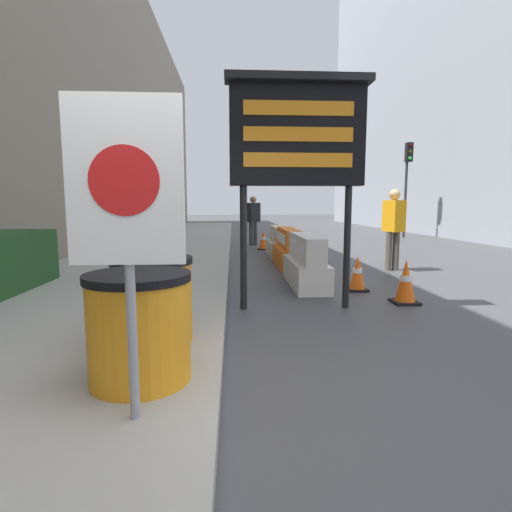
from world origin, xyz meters
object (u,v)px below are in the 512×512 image
Objects in this scene: barrel_drum_foreground at (140,327)px; jersey_barrier_orange_near at (288,250)px; traffic_cone_near at (406,282)px; traffic_light_far_side at (408,170)px; message_board at (297,136)px; traffic_light_near_curb at (246,162)px; traffic_cone_mid at (357,274)px; warning_sign at (126,202)px; pedestrian_worker at (253,216)px; barrel_drum_middle at (153,299)px; traffic_cone_far at (263,240)px; jersey_barrier_cream at (279,243)px; pedestrian_passerby at (394,223)px; jersey_barrier_white at (306,263)px.

barrel_drum_foreground is 0.43× the size of jersey_barrier_orange_near.
barrel_drum_foreground is 4.39m from traffic_cone_near.
traffic_light_far_side is (6.58, 8.39, 2.67)m from jersey_barrier_orange_near.
message_board is 9.51m from traffic_light_near_curb.
traffic_light_near_curb is (1.19, 12.15, 2.50)m from barrel_drum_foreground.
message_board is at bearing -138.47° from traffic_cone_mid.
barrel_drum_foreground is at bearing -121.00° from message_board.
pedestrian_worker is at bearing 83.71° from warning_sign.
message_board reaches higher than pedestrian_worker.
pedestrian_worker is (1.54, 10.97, 0.49)m from barrel_drum_middle.
traffic_cone_mid is 6.66m from traffic_cone_far.
jersey_barrier_cream is 0.42× the size of traffic_light_near_curb.
traffic_cone_far is (1.72, 10.35, -0.26)m from barrel_drum_foreground.
traffic_cone_far is 5.22m from pedestrian_passerby.
barrel_drum_middle reaches higher than traffic_cone_mid.
traffic_light_near_curb reaches higher than barrel_drum_foreground.
jersey_barrier_orange_near reaches higher than jersey_barrier_cream.
pedestrian_passerby is at bearing -50.64° from jersey_barrier_cream.
traffic_light_near_curb and traffic_light_far_side have the same top height.
traffic_cone_near is 1.09× the size of traffic_cone_mid.
traffic_cone_far is at bearing -145.93° from traffic_light_far_side.
traffic_light_far_side reaches higher than message_board.
jersey_barrier_cream is 5.99m from traffic_cone_near.
jersey_barrier_cream reaches higher than traffic_cone_far.
pedestrian_passerby is at bearing 53.67° from barrel_drum_foreground.
jersey_barrier_white is at bearing 148.07° from traffic_cone_mid.
message_board reaches higher than jersey_barrier_cream.
barrel_drum_foreground is 0.89m from barrel_drum_middle.
jersey_barrier_cream is 4.45m from traffic_light_near_curb.
pedestrian_passerby is at bearing 49.77° from message_board.
jersey_barrier_orange_near is 5.31m from pedestrian_worker.
traffic_light_near_curb is (-0.86, 5.52, 2.67)m from jersey_barrier_orange_near.
pedestrian_worker reaches higher than barrel_drum_middle.
traffic_cone_mid is at bearing 61.67° from pedestrian_worker.
jersey_barrier_white is 7.61m from pedestrian_worker.
jersey_barrier_orange_near reaches higher than traffic_cone_near.
barrel_drum_middle is 1.34× the size of traffic_cone_mid.
warning_sign is at bearing -81.30° from barrel_drum_foreground.
traffic_cone_far is (-0.34, 3.72, -0.08)m from jersey_barrier_orange_near.
pedestrian_worker is (-0.59, 5.23, 0.66)m from jersey_barrier_orange_near.
traffic_light_far_side is (6.58, 6.32, 2.70)m from jersey_barrier_cream.
pedestrian_worker is (-0.14, 9.20, -1.36)m from message_board.
traffic_light_near_curb is (1.10, 12.72, 1.57)m from warning_sign.
traffic_cone_far is (-1.16, 6.56, 0.02)m from traffic_cone_mid.
barrel_drum_middle is at bearing -121.97° from jersey_barrier_white.
traffic_light_near_curb is (-1.68, 8.36, 2.78)m from traffic_cone_mid.
pedestrian_worker is at bearing 82.99° from barrel_drum_foreground.
message_board reaches higher than pedestrian_passerby.
traffic_light_far_side is 10.26m from pedestrian_passerby.
traffic_light_near_curb is (-0.86, 3.44, 2.70)m from jersey_barrier_cream.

